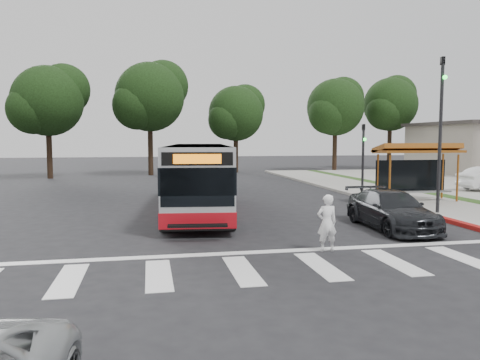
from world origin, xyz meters
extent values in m
plane|color=black|center=(0.00, 0.00, 0.00)|extent=(140.00, 140.00, 0.00)
cube|color=gray|center=(11.00, 8.00, 0.06)|extent=(4.00, 40.00, 0.12)
cube|color=#9E9991|center=(9.00, 8.00, 0.07)|extent=(0.30, 40.00, 0.15)
cube|color=silver|center=(0.00, -5.00, 0.01)|extent=(18.00, 2.60, 0.01)
cylinder|color=#924E18|center=(9.00, 4.40, 1.27)|extent=(0.10, 0.10, 2.30)
cylinder|color=#924E18|center=(12.60, 4.40, 1.27)|extent=(0.10, 0.10, 2.30)
cylinder|color=#924E18|center=(9.00, 5.60, 1.27)|extent=(0.10, 0.10, 2.30)
cylinder|color=#924E18|center=(12.60, 5.60, 1.27)|extent=(0.10, 0.10, 2.30)
cube|color=#924E18|center=(10.80, 5.00, 2.57)|extent=(4.20, 1.60, 0.12)
cube|color=#924E18|center=(10.80, 5.05, 2.72)|extent=(4.20, 1.32, 0.51)
cube|color=black|center=(10.80, 5.60, 1.32)|extent=(3.80, 0.06, 1.60)
cube|color=gray|center=(10.80, 5.00, 0.57)|extent=(3.60, 0.40, 0.08)
cylinder|color=black|center=(9.60, 1.50, 3.25)|extent=(0.14, 0.14, 6.50)
imported|color=black|center=(9.60, 1.50, 6.00)|extent=(0.16, 0.20, 1.00)
sphere|color=#19E533|center=(9.60, 1.32, 5.65)|extent=(0.18, 0.18, 0.18)
cylinder|color=black|center=(9.60, 8.50, 2.00)|extent=(0.14, 0.14, 4.00)
imported|color=black|center=(9.60, 8.50, 3.50)|extent=(0.16, 0.20, 1.00)
sphere|color=#19E533|center=(9.60, 8.32, 3.15)|extent=(0.18, 0.18, 0.18)
cylinder|color=black|center=(16.00, 28.00, 2.30)|extent=(0.44, 0.44, 4.40)
sphere|color=black|center=(16.00, 28.00, 6.30)|extent=(5.60, 5.60, 5.60)
sphere|color=black|center=(17.12, 28.84, 7.30)|extent=(4.20, 4.20, 4.20)
sphere|color=black|center=(15.02, 27.30, 5.60)|extent=(3.92, 3.92, 3.92)
cylinder|color=black|center=(23.00, 30.00, 2.42)|extent=(0.44, 0.44, 4.84)
sphere|color=black|center=(23.00, 30.00, 6.82)|extent=(5.60, 5.60, 5.60)
sphere|color=black|center=(24.12, 30.84, 7.92)|extent=(4.20, 4.20, 4.20)
sphere|color=black|center=(22.02, 29.30, 6.05)|extent=(3.92, 3.92, 3.92)
cylinder|color=black|center=(-2.00, 26.00, 2.42)|extent=(0.44, 0.44, 4.84)
sphere|color=black|center=(-2.00, 26.00, 6.82)|extent=(6.00, 6.00, 6.00)
sphere|color=black|center=(-0.80, 26.90, 7.92)|extent=(4.50, 4.50, 4.50)
sphere|color=black|center=(-3.05, 25.25, 6.05)|extent=(4.20, 4.20, 4.20)
cylinder|color=black|center=(6.00, 28.00, 1.98)|extent=(0.44, 0.44, 3.96)
sphere|color=black|center=(6.00, 28.00, 5.58)|extent=(5.20, 5.20, 5.20)
sphere|color=black|center=(7.04, 28.78, 6.48)|extent=(3.90, 3.90, 3.90)
sphere|color=black|center=(5.09, 27.35, 4.95)|extent=(3.64, 3.64, 3.64)
cylinder|color=black|center=(-10.00, 24.00, 2.20)|extent=(0.44, 0.44, 4.40)
sphere|color=black|center=(-10.00, 24.00, 6.20)|extent=(5.60, 5.60, 5.60)
sphere|color=black|center=(-8.88, 24.84, 7.20)|extent=(4.20, 4.20, 4.20)
sphere|color=black|center=(-10.98, 23.30, 5.50)|extent=(3.92, 3.92, 3.92)
imported|color=white|center=(2.74, -3.50, 0.81)|extent=(0.60, 0.41, 1.61)
imported|color=black|center=(6.21, -0.81, 0.68)|extent=(2.02, 4.70, 1.35)
camera|label=1|loc=(-2.18, -15.83, 3.16)|focal=35.00mm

